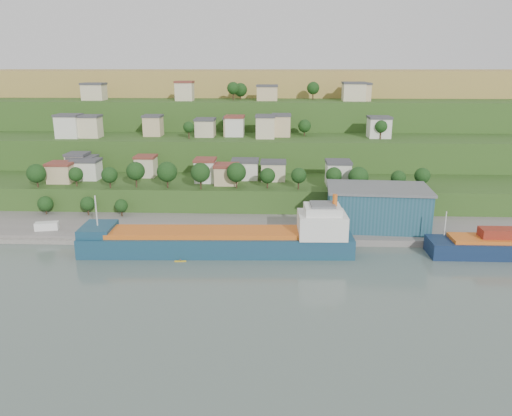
# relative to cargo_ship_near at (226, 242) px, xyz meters

# --- Properties ---
(ground) EXTENTS (500.00, 500.00, 0.00)m
(ground) POSITION_rel_cargo_ship_near_xyz_m (-2.18, -8.57, -3.10)
(ground) COLOR #4C5D56
(ground) RESTS_ON ground
(quay) EXTENTS (220.00, 26.00, 4.00)m
(quay) POSITION_rel_cargo_ship_near_xyz_m (17.82, 19.43, -3.10)
(quay) COLOR slate
(quay) RESTS_ON ground
(pebble_beach) EXTENTS (40.00, 18.00, 2.40)m
(pebble_beach) POSITION_rel_cargo_ship_near_xyz_m (-57.18, 13.43, -3.10)
(pebble_beach) COLOR slate
(pebble_beach) RESTS_ON ground
(hillside) EXTENTS (360.00, 211.24, 96.00)m
(hillside) POSITION_rel_cargo_ship_near_xyz_m (-2.21, 160.10, -3.02)
(hillside) COLOR #284719
(hillside) RESTS_ON ground
(cargo_ship_near) EXTENTS (76.01, 14.62, 19.44)m
(cargo_ship_near) POSITION_rel_cargo_ship_near_xyz_m (0.00, 0.00, 0.00)
(cargo_ship_near) COLOR #154251
(cargo_ship_near) RESTS_ON ground
(warehouse) EXTENTS (32.17, 20.98, 12.80)m
(warehouse) POSITION_rel_cargo_ship_near_xyz_m (45.41, 19.49, 5.33)
(warehouse) COLOR #1B4653
(warehouse) RESTS_ON quay
(caravan) EXTENTS (7.26, 4.27, 3.18)m
(caravan) POSITION_rel_cargo_ship_near_xyz_m (-56.46, 12.01, -0.32)
(caravan) COLOR white
(caravan) RESTS_ON pebble_beach
(dinghy) EXTENTS (4.35, 2.37, 0.82)m
(dinghy) POSITION_rel_cargo_ship_near_xyz_m (-42.34, 8.98, -1.49)
(dinghy) COLOR silver
(dinghy) RESTS_ON pebble_beach
(kayak_orange) EXTENTS (3.50, 1.50, 0.87)m
(kayak_orange) POSITION_rel_cargo_ship_near_xyz_m (-18.74, -5.67, -2.85)
(kayak_orange) COLOR orange
(kayak_orange) RESTS_ON ground
(kayak_yellow) EXTENTS (3.12, 0.74, 0.77)m
(kayak_yellow) POSITION_rel_cargo_ship_near_xyz_m (-11.52, -7.12, -2.88)
(kayak_yellow) COLOR gold
(kayak_yellow) RESTS_ON ground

